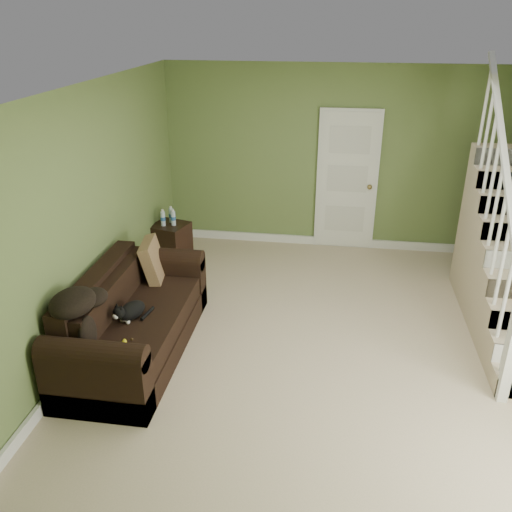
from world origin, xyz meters
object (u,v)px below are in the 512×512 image
(sofa, at_px, (131,323))
(banana, at_px, (124,345))
(cat, at_px, (131,312))
(side_table, at_px, (171,242))

(sofa, relative_size, banana, 12.33)
(sofa, height_order, cat, sofa)
(side_table, height_order, cat, side_table)
(side_table, xyz_separation_m, banana, (0.44, -2.83, 0.21))
(sofa, bearing_deg, banana, -73.69)
(sofa, bearing_deg, side_table, 96.70)
(cat, distance_m, banana, 0.48)
(sofa, height_order, banana, sofa)
(cat, bearing_deg, sofa, 139.90)
(side_table, distance_m, cat, 2.41)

